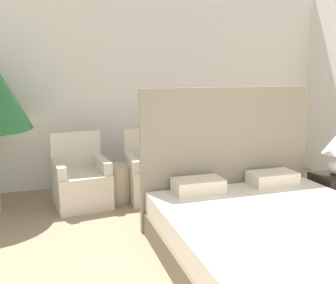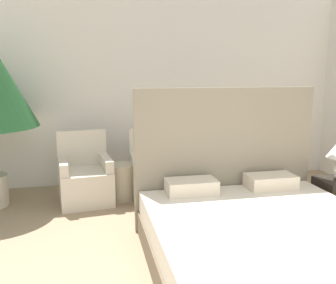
{
  "view_description": "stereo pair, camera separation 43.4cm",
  "coord_description": "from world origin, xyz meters",
  "px_view_note": "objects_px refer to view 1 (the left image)",
  "views": [
    {
      "loc": [
        -1.3,
        -1.27,
        1.65
      ],
      "look_at": [
        -0.01,
        2.79,
        0.84
      ],
      "focal_mm": 40.0,
      "sensor_mm": 36.0,
      "label": 1
    },
    {
      "loc": [
        -0.88,
        -1.38,
        1.65
      ],
      "look_at": [
        -0.01,
        2.79,
        0.84
      ],
      "focal_mm": 40.0,
      "sensor_mm": 36.0,
      "label": 2
    }
  ],
  "objects_px": {
    "armchair_near_window_left": "(81,184)",
    "side_table": "(118,183)",
    "armchair_near_window_right": "(152,177)",
    "nightstand": "(336,196)",
    "bed": "(276,233)"
  },
  "relations": [
    {
      "from": "armchair_near_window_right",
      "to": "armchair_near_window_left",
      "type": "bearing_deg",
      "value": -179.21
    },
    {
      "from": "side_table",
      "to": "bed",
      "type": "bearing_deg",
      "value": -62.85
    },
    {
      "from": "armchair_near_window_right",
      "to": "side_table",
      "type": "distance_m",
      "value": 0.46
    },
    {
      "from": "armchair_near_window_right",
      "to": "side_table",
      "type": "bearing_deg",
      "value": -179.26
    },
    {
      "from": "armchair_near_window_left",
      "to": "nightstand",
      "type": "xyz_separation_m",
      "value": [
        2.74,
        -1.28,
        -0.02
      ]
    },
    {
      "from": "armchair_near_window_left",
      "to": "side_table",
      "type": "xyz_separation_m",
      "value": [
        0.46,
        0.0,
        -0.04
      ]
    },
    {
      "from": "bed",
      "to": "armchair_near_window_left",
      "type": "height_order",
      "value": "bed"
    },
    {
      "from": "armchair_near_window_right",
      "to": "side_table",
      "type": "height_order",
      "value": "armchair_near_window_right"
    },
    {
      "from": "bed",
      "to": "armchair_near_window_left",
      "type": "xyz_separation_m",
      "value": [
        -1.48,
        1.99,
        -0.0
      ]
    },
    {
      "from": "bed",
      "to": "side_table",
      "type": "relative_size",
      "value": 4.51
    },
    {
      "from": "armchair_near_window_right",
      "to": "bed",
      "type": "bearing_deg",
      "value": -73.32
    },
    {
      "from": "bed",
      "to": "armchair_near_window_right",
      "type": "bearing_deg",
      "value": 105.9
    },
    {
      "from": "armchair_near_window_left",
      "to": "armchair_near_window_right",
      "type": "xyz_separation_m",
      "value": [
        0.91,
        0.0,
        0.0
      ]
    },
    {
      "from": "armchair_near_window_left",
      "to": "nightstand",
      "type": "height_order",
      "value": "armchair_near_window_left"
    },
    {
      "from": "armchair_near_window_left",
      "to": "nightstand",
      "type": "bearing_deg",
      "value": -31.85
    }
  ]
}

